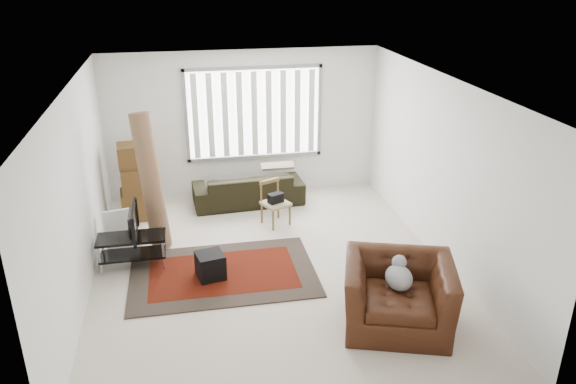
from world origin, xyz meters
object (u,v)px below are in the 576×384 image
at_px(side_chair, 275,201).
at_px(sofa, 248,184).
at_px(tv_stand, 132,245).
at_px(armchair, 398,290).
at_px(moving_boxes, 136,184).

bearing_deg(side_chair, sofa, 84.89).
xyz_separation_m(tv_stand, side_chair, (2.27, 1.01, 0.07)).
xyz_separation_m(tv_stand, armchair, (3.25, -2.07, 0.13)).
distance_m(moving_boxes, armchair, 5.00).
relative_size(sofa, armchair, 1.25).
bearing_deg(armchair, tv_stand, 165.51).
xyz_separation_m(moving_boxes, side_chair, (2.29, -0.71, -0.20)).
height_order(moving_boxes, sofa, moving_boxes).
bearing_deg(tv_stand, armchair, -32.54).
xyz_separation_m(tv_stand, sofa, (1.94, 1.96, 0.03)).
distance_m(tv_stand, moving_boxes, 1.74).
distance_m(tv_stand, sofa, 2.76).
distance_m(tv_stand, side_chair, 2.49).
bearing_deg(armchair, sofa, 126.00).
distance_m(moving_boxes, sofa, 1.98).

